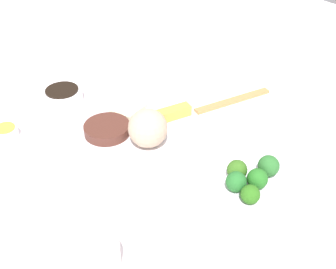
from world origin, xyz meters
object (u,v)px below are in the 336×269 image
at_px(broccoli_plate, 247,189).
at_px(soy_sauce_bowl, 63,96).
at_px(teacup, 99,256).
at_px(main_plate, 138,129).
at_px(sauce_ramekin_hot_mustard, 6,133).
at_px(chopsticks_pair, 233,101).

xyz_separation_m(broccoli_plate, soy_sauce_bowl, (0.11, -0.52, 0.01)).
bearing_deg(soy_sauce_bowl, teacup, 68.02).
height_order(broccoli_plate, soy_sauce_bowl, soy_sauce_bowl).
distance_m(main_plate, broccoli_plate, 0.29).
xyz_separation_m(main_plate, sauce_ramekin_hot_mustard, (0.24, -0.17, 0.00)).
height_order(soy_sauce_bowl, sauce_ramekin_hot_mustard, soy_sauce_bowl).
bearing_deg(teacup, soy_sauce_bowl, -111.98).
xyz_separation_m(broccoli_plate, chopsticks_pair, (-0.22, -0.24, -0.00)).
bearing_deg(teacup, sauce_ramekin_hot_mustard, -93.08).
bearing_deg(sauce_ramekin_hot_mustard, main_plate, 144.00).
height_order(main_plate, teacup, teacup).
relative_size(soy_sauce_bowl, chopsticks_pair, 0.46).
distance_m(soy_sauce_bowl, teacup, 0.52).
bearing_deg(soy_sauce_bowl, chopsticks_pair, 139.83).
height_order(soy_sauce_bowl, chopsticks_pair, soy_sauce_bowl).
bearing_deg(main_plate, broccoli_plate, 99.00).
bearing_deg(sauce_ramekin_hot_mustard, chopsticks_pair, 155.86).
height_order(main_plate, soy_sauce_bowl, soy_sauce_bowl).
xyz_separation_m(main_plate, chopsticks_pair, (-0.26, 0.05, -0.00)).
distance_m(broccoli_plate, teacup, 0.31).
xyz_separation_m(sauce_ramekin_hot_mustard, chopsticks_pair, (-0.50, 0.22, -0.01)).
distance_m(main_plate, chopsticks_pair, 0.27).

